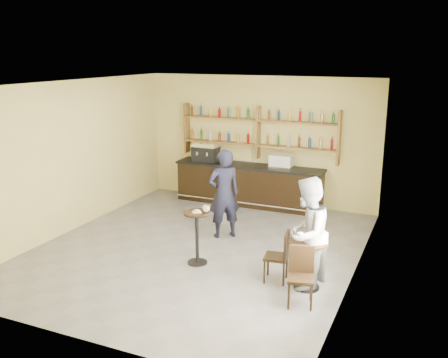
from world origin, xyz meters
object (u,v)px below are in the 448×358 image
at_px(pastry_case, 282,161).
at_px(chair_south, 301,278).
at_px(bar_counter, 249,185).
at_px(cafe_table, 307,265).
at_px(pedestal_table, 197,238).
at_px(chair_west, 276,256).
at_px(patron_second, 307,233).
at_px(man_main, 224,194).
at_px(espresso_machine, 206,152).

xyz_separation_m(pastry_case, chair_south, (1.73, -4.54, -0.73)).
distance_m(bar_counter, cafe_table, 4.69).
relative_size(bar_counter, chair_south, 4.16).
bearing_deg(cafe_table, bar_counter, 122.68).
height_order(pastry_case, pedestal_table, pastry_case).
bearing_deg(bar_counter, chair_west, -63.05).
relative_size(pedestal_table, patron_second, 0.53).
xyz_separation_m(man_main, patron_second, (2.15, -1.57, -0.00)).
height_order(man_main, cafe_table, man_main).
distance_m(chair_west, patron_second, 0.71).
relative_size(espresso_machine, cafe_table, 0.81).
bearing_deg(chair_south, chair_west, 117.77).
bearing_deg(cafe_table, espresso_machine, 133.36).
bearing_deg(patron_second, bar_counter, -139.71).
distance_m(pedestal_table, patron_second, 2.10).
distance_m(pastry_case, chair_south, 4.92).
xyz_separation_m(espresso_machine, chair_south, (3.77, -4.54, -0.80)).
bearing_deg(chair_south, bar_counter, 104.64).
height_order(espresso_machine, patron_second, patron_second).
bearing_deg(chair_west, pastry_case, -171.52).
bearing_deg(pedestal_table, pastry_case, 83.89).
height_order(bar_counter, cafe_table, bar_counter).
xyz_separation_m(pastry_case, pedestal_table, (-0.40, -3.78, -0.70)).
bearing_deg(patron_second, espresso_machine, -128.90).
relative_size(espresso_machine, chair_west, 0.75).
bearing_deg(man_main, cafe_table, 103.48).
xyz_separation_m(espresso_machine, pastry_case, (2.04, 0.00, -0.07)).
height_order(man_main, chair_south, man_main).
xyz_separation_m(man_main, chair_west, (1.64, -1.56, -0.49)).
distance_m(bar_counter, espresso_machine, 1.41).
xyz_separation_m(pedestal_table, cafe_table, (2.09, -0.16, -0.08)).
bearing_deg(pedestal_table, chair_west, -4.24).
bearing_deg(pastry_case, cafe_table, -71.59).
bearing_deg(espresso_machine, patron_second, -52.59).
distance_m(bar_counter, man_main, 2.39).
bearing_deg(chair_west, man_main, -141.34).
distance_m(espresso_machine, man_main, 2.81).
bearing_deg(bar_counter, espresso_machine, 180.00).
height_order(pedestal_table, patron_second, patron_second).
bearing_deg(pastry_case, espresso_machine, 175.29).
height_order(pastry_case, man_main, man_main).
xyz_separation_m(espresso_machine, patron_second, (3.68, -3.90, -0.33)).
bearing_deg(patron_second, pastry_case, -149.42).
xyz_separation_m(pastry_case, man_main, (-0.51, -2.33, -0.26)).
bearing_deg(chair_west, chair_south, 34.97).
bearing_deg(pastry_case, pedestal_table, -100.82).
bearing_deg(pastry_case, man_main, -106.93).
height_order(chair_west, chair_south, chair_south).
height_order(chair_south, patron_second, patron_second).
height_order(cafe_table, chair_south, chair_south).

